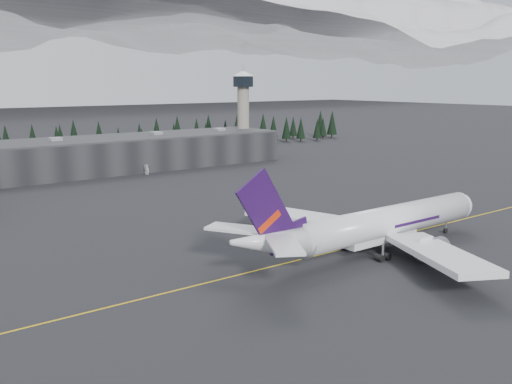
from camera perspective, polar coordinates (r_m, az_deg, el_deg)
ground at (r=114.79m, az=6.09°, el=-5.93°), size 1400.00×1400.00×0.00m
taxiline at (r=113.41m, az=6.78°, el=-6.16°), size 400.00×0.40×0.02m
terminal at (r=219.81m, az=-16.84°, el=3.46°), size 160.00×30.00×12.60m
control_tower at (r=256.73m, az=-1.28°, el=8.78°), size 10.00×10.00×37.70m
treeline at (r=254.48m, az=-19.81°, el=4.52°), size 360.00×20.00×15.00m
jet_main at (r=113.63m, az=11.31°, el=-3.39°), size 66.23×61.18×19.48m
gse_vehicle_b at (r=210.71m, az=-10.83°, el=1.88°), size 4.09×2.27×1.32m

